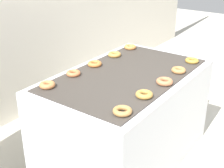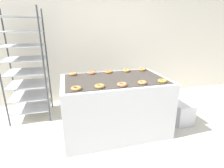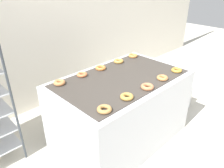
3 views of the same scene
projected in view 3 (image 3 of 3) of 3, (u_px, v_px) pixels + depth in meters
wall_back at (49, 10)px, 3.01m from camera, size 8.00×0.05×2.80m
fryer_machine at (121, 110)px, 2.57m from camera, size 1.52×0.94×0.84m
glaze_bin at (175, 96)px, 3.34m from camera, size 0.29×0.38×0.36m
donut_near_leftmost at (104, 109)px, 1.80m from camera, size 0.13×0.13×0.04m
donut_near_left at (127, 97)px, 1.98m from camera, size 0.12×0.12×0.04m
donut_near_center at (147, 87)px, 2.15m from camera, size 0.13×0.13×0.04m
donut_near_right at (162, 78)px, 2.33m from camera, size 0.12×0.12×0.04m
donut_near_rightmost at (177, 70)px, 2.52m from camera, size 0.12×0.12×0.03m
donut_far_leftmost at (59, 83)px, 2.23m from camera, size 0.12×0.12×0.04m
donut_far_left at (82, 74)px, 2.41m from camera, size 0.12×0.12×0.04m
donut_far_center at (101, 68)px, 2.57m from camera, size 0.12×0.12×0.04m
donut_far_right at (119, 61)px, 2.77m from camera, size 0.13×0.13×0.04m
donut_far_rightmost at (133, 56)px, 2.95m from camera, size 0.12×0.12×0.04m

